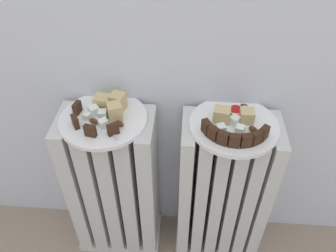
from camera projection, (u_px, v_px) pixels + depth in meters
The scene contains 35 objects.
radiator_left at pixel (115, 188), 1.15m from camera, with size 0.29×0.17×0.59m.
radiator_right at pixel (222, 194), 1.13m from camera, with size 0.29×0.17×0.59m.
plate_left at pixel (103, 119), 0.94m from camera, with size 0.24×0.24×0.01m, color white.
plate_right at pixel (234, 125), 0.92m from camera, with size 0.24×0.24×0.01m, color white.
dark_cake_slice_left_0 at pixel (77, 108), 0.94m from camera, with size 0.03×0.01×0.03m, color #382114.
dark_cake_slice_left_1 at pixel (75, 122), 0.90m from camera, with size 0.03×0.01×0.03m, color #382114.
dark_cake_slice_left_2 at pixel (90, 131), 0.87m from camera, with size 0.03×0.01×0.03m, color #382114.
dark_cake_slice_left_3 at pixel (113, 129), 0.88m from camera, with size 0.03×0.01×0.03m, color #382114.
marble_cake_slice_left_0 at pixel (103, 102), 0.96m from camera, with size 0.04×0.04×0.04m, color tan.
marble_cake_slice_left_1 at pixel (115, 112), 0.92m from camera, with size 0.04×0.04×0.05m, color tan.
marble_cake_slice_left_2 at pixel (118, 102), 0.95m from camera, with size 0.04×0.04×0.05m, color tan.
turkish_delight_left_0 at pixel (103, 114), 0.93m from camera, with size 0.02×0.02×0.02m, color white.
turkish_delight_left_1 at pixel (103, 123), 0.90m from camera, with size 0.02×0.02×0.02m, color white.
turkish_delight_left_2 at pixel (94, 111), 0.94m from camera, with size 0.03×0.03×0.03m, color white.
turkish_delight_left_3 at pixel (87, 116), 0.93m from camera, with size 0.02×0.02×0.02m, color white.
medjool_date_left_0 at pixel (120, 124), 0.91m from camera, with size 0.02×0.01×0.02m, color #4C2814.
medjool_date_left_1 at pixel (94, 121), 0.91m from camera, with size 0.03×0.01×0.02m, color #4C2814.
dark_cake_slice_right_0 at pixel (206, 127), 0.88m from camera, with size 0.03×0.02×0.04m, color #382114.
dark_cake_slice_right_1 at pixel (213, 133), 0.86m from camera, with size 0.03×0.02×0.04m, color #382114.
dark_cake_slice_right_2 at pixel (223, 138), 0.85m from camera, with size 0.03×0.02×0.04m, color #382114.
dark_cake_slice_right_3 at pixel (234, 141), 0.84m from camera, with size 0.03×0.02×0.04m, color #382114.
dark_cake_slice_right_4 at pixel (246, 141), 0.84m from camera, with size 0.03×0.02×0.04m, color #382114.
dark_cake_slice_right_5 at pixel (256, 138), 0.85m from camera, with size 0.03×0.02×0.04m, color #382114.
dark_cake_slice_right_6 at pixel (264, 133), 0.86m from camera, with size 0.03×0.02×0.04m, color #382114.
marble_cake_slice_right_0 at pixel (222, 115), 0.91m from camera, with size 0.04×0.04×0.04m, color tan.
marble_cake_slice_right_1 at pixel (247, 116), 0.91m from camera, with size 0.04×0.04×0.04m, color tan.
turkish_delight_right_0 at pixel (240, 130), 0.88m from camera, with size 0.02×0.02×0.02m, color white.
turkish_delight_right_1 at pixel (234, 120), 0.91m from camera, with size 0.02×0.02×0.02m, color white.
turkish_delight_right_2 at pixel (221, 129), 0.89m from camera, with size 0.02×0.02×0.02m, color white.
turkish_delight_right_3 at pixel (246, 111), 0.94m from camera, with size 0.02×0.02×0.02m, color white.
medjool_date_right_0 at pixel (244, 106), 0.96m from camera, with size 0.02×0.02×0.02m, color #4C2814.
medjool_date_right_1 at pixel (253, 129), 0.89m from camera, with size 0.02×0.01×0.01m, color #4C2814.
medjool_date_right_2 at pixel (222, 109), 0.95m from camera, with size 0.02×0.01×0.02m, color #4C2814.
jam_bowl_right at pixel (236, 112), 0.94m from camera, with size 0.04×0.04×0.02m.
fork at pixel (109, 126), 0.91m from camera, with size 0.07×0.10×0.00m.
Camera 1 is at (0.05, -0.42, 1.21)m, focal length 36.53 mm.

